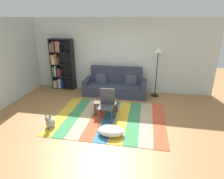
% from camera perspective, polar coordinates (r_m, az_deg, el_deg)
% --- Properties ---
extents(ground_plane, '(14.00, 14.00, 0.00)m').
position_cam_1_polar(ground_plane, '(5.29, -1.70, -9.56)').
color(ground_plane, '#9E7042').
extents(back_wall, '(6.80, 0.10, 2.70)m').
position_cam_1_polar(back_wall, '(7.21, 2.44, 10.14)').
color(back_wall, silver).
rests_on(back_wall, ground_plane).
extents(left_wall, '(0.10, 5.50, 2.70)m').
position_cam_1_polar(left_wall, '(6.94, -29.27, 7.12)').
color(left_wall, silver).
rests_on(left_wall, ground_plane).
extents(rug, '(3.10, 2.35, 0.01)m').
position_cam_1_polar(rug, '(5.44, -0.79, -8.60)').
color(rug, gold).
rests_on(rug, ground_plane).
extents(couch, '(2.26, 0.80, 1.00)m').
position_cam_1_polar(couch, '(6.98, 0.97, 1.17)').
color(couch, '#2D3347').
rests_on(couch, ground_plane).
extents(bookshelf, '(0.90, 0.28, 1.95)m').
position_cam_1_polar(bookshelf, '(7.73, -15.37, 7.28)').
color(bookshelf, black).
rests_on(bookshelf, ground_plane).
extents(coffee_table, '(0.64, 0.45, 0.41)m').
position_cam_1_polar(coffee_table, '(5.53, -1.82, -4.31)').
color(coffee_table, '#513826').
rests_on(coffee_table, rug).
extents(pouf, '(0.64, 0.44, 0.21)m').
position_cam_1_polar(pouf, '(4.68, -0.30, -12.29)').
color(pouf, white).
rests_on(pouf, rug).
extents(dog, '(0.22, 0.35, 0.40)m').
position_cam_1_polar(dog, '(5.20, -18.10, -9.28)').
color(dog, '#9E998E').
rests_on(dog, ground_plane).
extents(standing_lamp, '(0.32, 0.32, 1.73)m').
position_cam_1_polar(standing_lamp, '(6.71, 13.65, 9.59)').
color(standing_lamp, black).
rests_on(standing_lamp, ground_plane).
extents(tv_remote, '(0.11, 0.15, 0.02)m').
position_cam_1_polar(tv_remote, '(5.45, -1.12, -3.58)').
color(tv_remote, black).
rests_on(tv_remote, coffee_table).
extents(folding_chair, '(0.40, 0.40, 0.90)m').
position_cam_1_polar(folding_chair, '(5.12, -1.57, -3.91)').
color(folding_chair, '#38383D').
rests_on(folding_chair, ground_plane).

